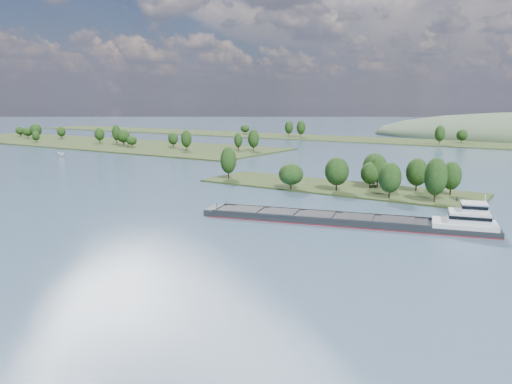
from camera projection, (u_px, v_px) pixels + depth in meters
The scene contains 6 objects.
ground at pixel (240, 221), 129.29m from camera, with size 1800.00×1800.00×0.00m, color #3D5369.
tree_island at pixel (351, 178), 173.63m from camera, with size 100.00×32.97×14.81m.
left_bank at pixel (93, 142), 366.91m from camera, with size 300.00×80.00×14.94m.
back_shoreline at pixel (473, 144), 355.91m from camera, with size 900.00×60.00×15.37m.
cargo_barge at pixel (364, 220), 125.50m from camera, with size 73.74×26.94×9.99m.
motorboat at pixel (61, 154), 280.79m from camera, with size 2.53×6.73×2.60m, color silver.
Camera 1 is at (71.68, 16.50, 30.63)m, focal length 35.00 mm.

